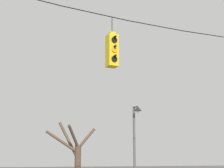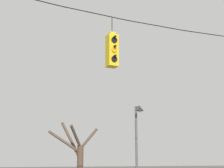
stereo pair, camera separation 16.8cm
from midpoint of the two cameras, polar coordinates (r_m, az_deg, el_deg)
name	(u,v)px [view 2 (the right image)]	position (r m, az deg, el deg)	size (l,w,h in m)	color
span_wire	(156,22)	(12.57, 7.77, 10.24)	(16.29, 0.03, 0.48)	black
traffic_light_near_right_pole	(112,50)	(11.34, 0.43, 5.61)	(0.34, 0.58, 1.73)	yellow
street_lamp	(138,135)	(17.55, 4.58, -8.43)	(0.39, 0.68, 4.59)	#515156
bare_tree	(78,159)	(18.97, -5.45, -12.29)	(2.87, 1.93, 3.97)	brown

